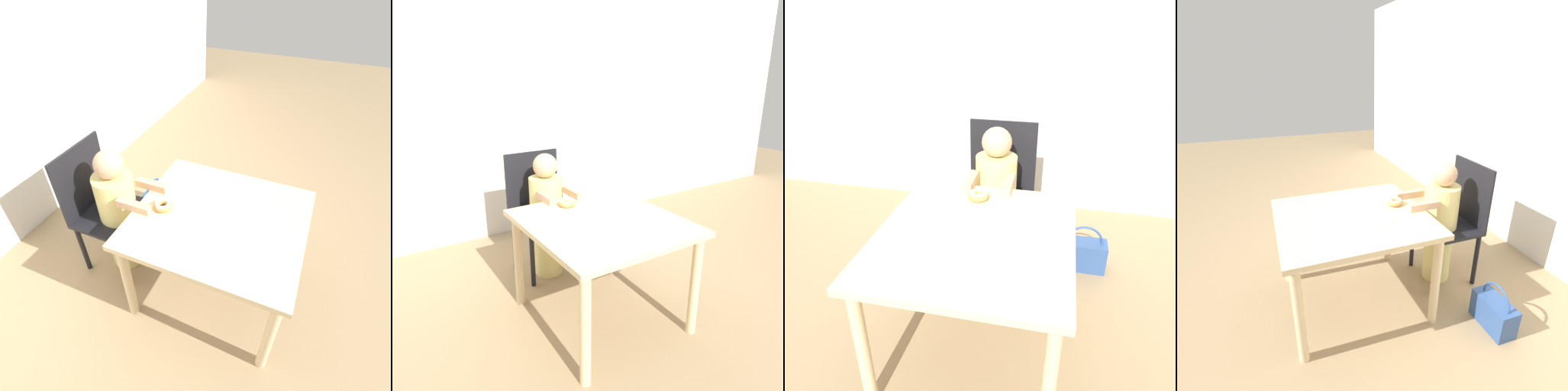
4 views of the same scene
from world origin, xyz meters
TOP-DOWN VIEW (x-y plane):
  - ground_plane at (0.00, 0.00)m, footprint 12.00×12.00m
  - wall_back at (0.00, 1.68)m, footprint 8.00×0.05m
  - dining_table at (0.00, 0.00)m, footprint 0.91×0.99m
  - chair at (-0.03, 0.84)m, footprint 0.45×0.42m
  - child_figure at (-0.03, 0.71)m, footprint 0.27×0.46m
  - donut at (-0.06, 0.34)m, footprint 0.11×0.11m
  - napkin at (0.04, 0.07)m, footprint 0.39×0.39m
  - handbag at (0.57, 0.80)m, footprint 0.31×0.14m
  - plate at (0.12, 0.14)m, footprint 0.19×0.19m

SIDE VIEW (x-z plane):
  - ground_plane at x=0.00m, z-range 0.00..0.00m
  - handbag at x=0.57m, z-range -0.05..0.28m
  - child_figure at x=-0.03m, z-range 0.00..0.99m
  - chair at x=-0.03m, z-range 0.02..0.98m
  - dining_table at x=0.00m, z-range 0.25..0.95m
  - napkin at x=0.04m, z-range 0.70..0.70m
  - plate at x=0.12m, z-range 0.70..0.71m
  - donut at x=-0.06m, z-range 0.70..0.75m
  - wall_back at x=0.00m, z-range 0.00..2.50m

